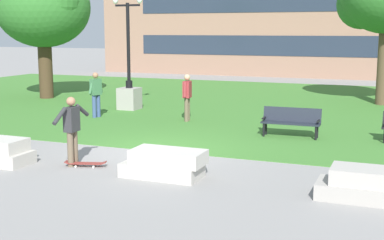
% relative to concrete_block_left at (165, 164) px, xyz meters
% --- Properties ---
extents(ground_plane, '(140.00, 140.00, 0.00)m').
position_rel_concrete_block_left_xyz_m(ground_plane, '(-1.33, 2.28, -0.31)').
color(ground_plane, gray).
extents(grass_lawn, '(40.00, 20.00, 0.02)m').
position_rel_concrete_block_left_xyz_m(grass_lawn, '(-1.33, 12.28, -0.30)').
color(grass_lawn, '#3D752D').
rests_on(grass_lawn, ground).
extents(concrete_block_left, '(1.89, 0.90, 0.64)m').
position_rel_concrete_block_left_xyz_m(concrete_block_left, '(0.00, 0.00, 0.00)').
color(concrete_block_left, '#B2ADA3').
rests_on(concrete_block_left, ground).
extents(concrete_block_right, '(1.92, 0.90, 0.64)m').
position_rel_concrete_block_left_xyz_m(concrete_block_right, '(4.41, -0.04, 0.00)').
color(concrete_block_right, '#9E9991').
rests_on(concrete_block_right, ground).
extents(person_skateboarder, '(0.26, 1.51, 1.71)m').
position_rel_concrete_block_left_xyz_m(person_skateboarder, '(-2.54, 0.11, 0.67)').
color(person_skateboarder, brown).
rests_on(person_skateboarder, ground).
extents(skateboard, '(1.03, 0.50, 0.14)m').
position_rel_concrete_block_left_xyz_m(skateboard, '(-2.19, 0.12, -0.22)').
color(skateboard, maroon).
rests_on(skateboard, ground).
extents(park_bench_near_right, '(1.81, 0.57, 0.90)m').
position_rel_concrete_block_left_xyz_m(park_bench_near_right, '(1.75, 5.60, 0.23)').
color(park_bench_near_right, '#1E232D').
rests_on(park_bench_near_right, grass_lawn).
extents(lamp_post_center, '(1.32, 0.80, 4.77)m').
position_rel_concrete_block_left_xyz_m(lamp_post_center, '(-5.70, 8.89, 0.69)').
color(lamp_post_center, gray).
rests_on(lamp_post_center, grass_lawn).
extents(tree_far_right, '(4.71, 4.49, 6.26)m').
position_rel_concrete_block_left_xyz_m(tree_far_right, '(-11.30, 10.73, 3.99)').
color(tree_far_right, '#42301E').
rests_on(tree_far_right, grass_lawn).
extents(person_bystander_near_lawn, '(0.28, 0.72, 1.71)m').
position_rel_concrete_block_left_xyz_m(person_bystander_near_lawn, '(-2.34, 7.07, 0.68)').
color(person_bystander_near_lawn, brown).
rests_on(person_bystander_near_lawn, grass_lawn).
extents(person_bystander_far_lawn, '(0.36, 0.61, 1.71)m').
position_rel_concrete_block_left_xyz_m(person_bystander_far_lawn, '(-5.86, 6.57, 0.68)').
color(person_bystander_far_lawn, '#384C7A').
rests_on(person_bystander_far_lawn, grass_lawn).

